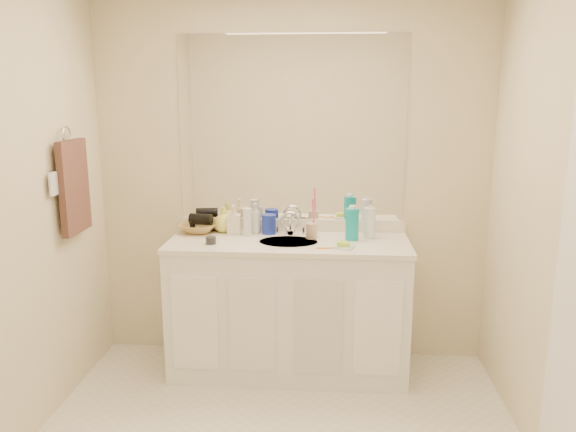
{
  "coord_description": "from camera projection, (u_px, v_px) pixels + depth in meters",
  "views": [
    {
      "loc": [
        0.25,
        -2.38,
        1.8
      ],
      "look_at": [
        0.0,
        0.97,
        1.05
      ],
      "focal_mm": 35.0,
      "sensor_mm": 36.0,
      "label": 1
    }
  ],
  "objects": [
    {
      "name": "wall_back",
      "position": [
        292.0,
        184.0,
        3.73
      ],
      "size": [
        2.6,
        0.02,
        2.4
      ],
      "primitive_type": "cube",
      "color": "beige",
      "rests_on": "floor"
    },
    {
      "name": "wall_front",
      "position": [
        209.0,
        376.0,
        1.2
      ],
      "size": [
        2.6,
        0.02,
        2.4
      ],
      "primitive_type": "cube",
      "color": "beige",
      "rests_on": "floor"
    },
    {
      "name": "vanity_cabinet",
      "position": [
        289.0,
        308.0,
        3.63
      ],
      "size": [
        1.5,
        0.55,
        0.85
      ],
      "primitive_type": "cube",
      "color": "white",
      "rests_on": "floor"
    },
    {
      "name": "countertop",
      "position": [
        289.0,
        243.0,
        3.54
      ],
      "size": [
        1.52,
        0.57,
        0.03
      ],
      "primitive_type": "cube",
      "color": "white",
      "rests_on": "vanity_cabinet"
    },
    {
      "name": "backsplash",
      "position": [
        291.0,
        225.0,
        3.78
      ],
      "size": [
        1.52,
        0.03,
        0.08
      ],
      "primitive_type": "cube",
      "color": "white",
      "rests_on": "countertop"
    },
    {
      "name": "sink_basin",
      "position": [
        288.0,
        243.0,
        3.52
      ],
      "size": [
        0.37,
        0.37,
        0.02
      ],
      "primitive_type": "cylinder",
      "color": "beige",
      "rests_on": "countertop"
    },
    {
      "name": "faucet",
      "position": [
        290.0,
        226.0,
        3.68
      ],
      "size": [
        0.02,
        0.02,
        0.11
      ],
      "primitive_type": "cylinder",
      "color": "silver",
      "rests_on": "countertop"
    },
    {
      "name": "mirror",
      "position": [
        292.0,
        129.0,
        3.65
      ],
      "size": [
        1.48,
        0.01,
        1.2
      ],
      "primitive_type": "cube",
      "color": "white",
      "rests_on": "wall_back"
    },
    {
      "name": "blue_mug",
      "position": [
        269.0,
        224.0,
        3.7
      ],
      "size": [
        0.11,
        0.11,
        0.13
      ],
      "primitive_type": "cylinder",
      "rotation": [
        0.0,
        0.0,
        0.16
      ],
      "color": "#172BA4",
      "rests_on": "countertop"
    },
    {
      "name": "tan_cup",
      "position": [
        312.0,
        231.0,
        3.58
      ],
      "size": [
        0.09,
        0.09,
        0.1
      ],
      "primitive_type": "cylinder",
      "rotation": [
        0.0,
        0.0,
        0.36
      ],
      "color": "#CAA78E",
      "rests_on": "countertop"
    },
    {
      "name": "toothbrush",
      "position": [
        313.0,
        215.0,
        3.56
      ],
      "size": [
        0.02,
        0.04,
        0.22
      ],
      "primitive_type": "cylinder",
      "rotation": [
        0.14,
        0.0,
        -0.31
      ],
      "color": "#FF437E",
      "rests_on": "tan_cup"
    },
    {
      "name": "mouthwash_bottle",
      "position": [
        352.0,
        224.0,
        3.54
      ],
      "size": [
        0.11,
        0.11,
        0.2
      ],
      "primitive_type": "cylinder",
      "rotation": [
        0.0,
        0.0,
        0.39
      ],
      "color": "#0E9FA9",
      "rests_on": "countertop"
    },
    {
      "name": "clear_pump_bottle",
      "position": [
        370.0,
        223.0,
        3.58
      ],
      "size": [
        0.09,
        0.09,
        0.2
      ],
      "primitive_type": "cylinder",
      "rotation": [
        0.0,
        0.0,
        0.22
      ],
      "color": "white",
      "rests_on": "countertop"
    },
    {
      "name": "soap_dish",
      "position": [
        343.0,
        247.0,
        3.36
      ],
      "size": [
        0.14,
        0.13,
        0.01
      ],
      "primitive_type": "cube",
      "rotation": [
        0.0,
        0.0,
        -0.37
      ],
      "color": "silver",
      "rests_on": "countertop"
    },
    {
      "name": "green_soap",
      "position": [
        343.0,
        244.0,
        3.36
      ],
      "size": [
        0.08,
        0.06,
        0.03
      ],
      "primitive_type": "cube",
      "rotation": [
        0.0,
        0.0,
        -0.17
      ],
      "color": "#B1DF36",
      "rests_on": "soap_dish"
    },
    {
      "name": "orange_comb",
      "position": [
        326.0,
        248.0,
        3.36
      ],
      "size": [
        0.11,
        0.03,
        0.0
      ],
      "primitive_type": "cube",
      "rotation": [
        0.0,
        0.0,
        0.09
      ],
      "color": "orange",
      "rests_on": "countertop"
    },
    {
      "name": "dark_jar",
      "position": [
        211.0,
        240.0,
        3.45
      ],
      "size": [
        0.08,
        0.08,
        0.04
      ],
      "primitive_type": "cylinder",
      "rotation": [
        0.0,
        0.0,
        -0.28
      ],
      "color": "#26272B",
      "rests_on": "countertop"
    },
    {
      "name": "extra_white_bottle",
      "position": [
        248.0,
        222.0,
        3.65
      ],
      "size": [
        0.06,
        0.06,
        0.18
      ],
      "primitive_type": "cylinder",
      "rotation": [
        0.0,
        0.0,
        -0.02
      ],
      "color": "white",
      "rests_on": "countertop"
    },
    {
      "name": "soap_bottle_white",
      "position": [
        255.0,
        218.0,
        3.71
      ],
      "size": [
        0.08,
        0.08,
        0.2
      ],
      "primitive_type": "imported",
      "rotation": [
        0.0,
        0.0,
        -0.0
      ],
      "color": "silver",
      "rests_on": "countertop"
    },
    {
      "name": "soap_bottle_cream",
      "position": [
        234.0,
        219.0,
        3.69
      ],
      "size": [
        0.09,
        0.09,
        0.19
      ],
      "primitive_type": "imported",
      "rotation": [
        0.0,
        0.0,
        0.06
      ],
      "color": "beige",
      "rests_on": "countertop"
    },
    {
      "name": "soap_bottle_yellow",
      "position": [
        224.0,
        219.0,
        3.74
      ],
      "size": [
        0.14,
        0.14,
        0.17
      ],
      "primitive_type": "imported",
      "rotation": [
        0.0,
        0.0,
        -0.08
      ],
      "color": "#E8EA5B",
      "rests_on": "countertop"
    },
    {
      "name": "wicker_basket",
      "position": [
        198.0,
        228.0,
        3.74
      ],
      "size": [
        0.27,
        0.27,
        0.06
      ],
      "primitive_type": "imported",
      "rotation": [
        0.0,
        0.0,
        -0.08
      ],
      "color": "olive",
      "rests_on": "countertop"
    },
    {
      "name": "hair_dryer",
      "position": [
        201.0,
        219.0,
        3.72
      ],
      "size": [
        0.16,
        0.1,
        0.07
      ],
      "primitive_type": "cylinder",
      "rotation": [
        0.0,
        1.57,
        -0.16
      ],
      "color": "black",
      "rests_on": "wicker_basket"
    },
    {
      "name": "towel_ring",
      "position": [
        67.0,
        136.0,
        3.24
      ],
      "size": [
        0.01,
        0.11,
        0.11
      ],
      "primitive_type": "torus",
      "rotation": [
        0.0,
        1.57,
        0.0
      ],
      "color": "silver",
      "rests_on": "wall_left"
    },
    {
      "name": "hand_towel",
      "position": [
        74.0,
        187.0,
        3.3
      ],
      "size": [
        0.04,
        0.32,
        0.55
      ],
      "primitive_type": "cube",
      "color": "#36221D",
      "rests_on": "towel_ring"
    },
    {
      "name": "switch_plate",
      "position": [
        53.0,
        184.0,
        3.1
      ],
      "size": [
        0.01,
        0.08,
        0.13
      ],
      "primitive_type": "cube",
      "color": "white",
      "rests_on": "wall_left"
    }
  ]
}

